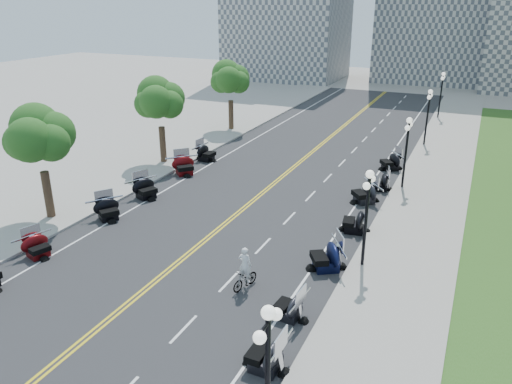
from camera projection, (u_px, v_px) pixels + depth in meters
The scene contains 45 objects.
ground at pixel (172, 267), 24.84m from camera, with size 160.00×160.00×0.00m, color gray.
road at pixel (255, 199), 33.31m from camera, with size 16.00×90.00×0.01m, color #333335.
centerline_yellow_a at pixel (254, 198), 33.36m from camera, with size 0.12×90.00×0.00m, color yellow.
centerline_yellow_b at pixel (257, 199), 33.26m from camera, with size 0.12×90.00×0.00m, color yellow.
edge_line_north at pixel (349, 215), 30.84m from camera, with size 0.12×90.00×0.00m, color white.
edge_line_south at pixel (174, 185), 35.78m from camera, with size 0.12×90.00×0.00m, color white.
lane_dash_5 at pixel (184, 329), 20.20m from camera, with size 0.12×2.00×0.00m, color white.
lane_dash_6 at pixel (229, 281), 23.60m from camera, with size 0.12×2.00×0.00m, color white.
lane_dash_7 at pixel (263, 246), 26.99m from camera, with size 0.12×2.00×0.00m, color white.
lane_dash_8 at pixel (289, 218), 30.38m from camera, with size 0.12×2.00×0.00m, color white.
lane_dash_9 at pixel (310, 196), 33.77m from camera, with size 0.12×2.00×0.00m, color white.
lane_dash_10 at pixel (328, 178), 37.16m from camera, with size 0.12×2.00×0.00m, color white.
lane_dash_11 at pixel (342, 163), 40.55m from camera, with size 0.12×2.00×0.00m, color white.
lane_dash_12 at pixel (354, 150), 43.95m from camera, with size 0.12×2.00×0.00m, color white.
lane_dash_13 at pixel (365, 139), 47.34m from camera, with size 0.12×2.00×0.00m, color white.
lane_dash_14 at pixel (374, 130), 50.73m from camera, with size 0.12×2.00×0.00m, color white.
lane_dash_15 at pixel (381, 122), 54.12m from camera, with size 0.12×2.00×0.00m, color white.
lane_dash_16 at pixel (388, 114), 57.51m from camera, with size 0.12×2.00×0.00m, color white.
lane_dash_17 at pixel (395, 108), 60.90m from camera, with size 0.12×2.00×0.00m, color white.
lane_dash_18 at pixel (400, 102), 64.30m from camera, with size 0.12×2.00×0.00m, color white.
lane_dash_19 at pixel (405, 97), 67.69m from camera, with size 0.12×2.00×0.00m, color white.
sidewalk_north at pixel (418, 226), 29.23m from camera, with size 5.00×90.00×0.15m, color #9E9991.
sidewalk_south at pixel (128, 176), 37.34m from camera, with size 5.00×90.00×0.15m, color #9E9991.
street_lamp_1 at pixel (268, 383), 13.79m from camera, with size 0.50×1.20×4.90m, color black, non-canonical shape.
street_lamp_2 at pixel (366, 219), 23.96m from camera, with size 0.50×1.20×4.90m, color black, non-canonical shape.
street_lamp_3 at pixel (406, 153), 34.14m from camera, with size 0.50×1.20×4.90m, color black, non-canonical shape.
street_lamp_4 at pixel (427, 118), 44.31m from camera, with size 0.50×1.20×4.90m, color black, non-canonical shape.
street_lamp_5 at pixel (441, 95), 54.49m from camera, with size 0.50×1.20×4.90m, color black, non-canonical shape.
tree_2 at pixel (40, 143), 28.67m from camera, with size 4.80×4.80×9.20m, color #235619, non-canonical shape.
tree_3 at pixel (160, 105), 38.84m from camera, with size 4.80×4.80×9.20m, color #235619, non-canonical shape.
tree_4 at pixel (230, 83), 49.02m from camera, with size 4.80×4.80×9.20m, color #235619, non-canonical shape.
motorcycle_n_4 at pixel (266, 353), 17.81m from camera, with size 1.99×1.99×1.40m, color black, non-canonical shape.
motorcycle_n_5 at pixel (289, 305), 20.73m from camera, with size 1.79×1.79×1.25m, color black, non-canonical shape.
motorcycle_n_6 at pixel (326, 255), 24.44m from camera, with size 2.22×2.22×1.55m, color black, non-canonical shape.
motorcycle_n_7 at pixel (355, 220), 28.40m from camera, with size 2.04×2.04×1.43m, color black, non-canonical shape.
motorcycle_n_8 at pixel (365, 192), 32.46m from camera, with size 2.17×2.17×1.52m, color black, non-canonical shape.
motorcycle_n_9 at pixel (380, 181), 34.65m from camera, with size 1.92×1.92×1.34m, color black, non-canonical shape.
motorcycle_n_10 at pixel (391, 161), 38.72m from camera, with size 2.09×2.09×1.47m, color black, non-canonical shape.
motorcycle_s_5 at pixel (37, 245), 25.67m from camera, with size 1.83×1.83×1.28m, color #590A0C, non-canonical shape.
motorcycle_s_6 at pixel (108, 209), 30.02m from camera, with size 1.98×1.98×1.39m, color black, non-canonical shape.
motorcycle_s_7 at pixel (146, 188), 33.22m from camera, with size 2.07×2.07×1.45m, color black, non-canonical shape.
motorcycle_s_8 at pixel (184, 165), 37.67m from camera, with size 2.17×2.17×1.52m, color #590A0C, non-canonical shape.
motorcycle_s_9 at pixel (206, 152), 40.91m from camera, with size 2.07×2.07×1.45m, color black, non-canonical shape.
bicycle at pixel (245, 279), 22.90m from camera, with size 0.45×1.60×0.96m, color #A51414.
cyclist_rider at pixel (245, 253), 22.41m from camera, with size 0.64×0.42×1.75m, color white.
Camera 1 is at (12.84, -18.08, 12.53)m, focal length 35.00 mm.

